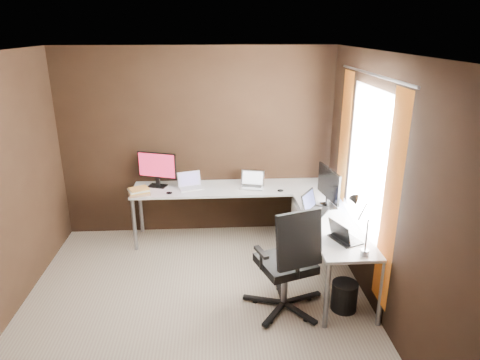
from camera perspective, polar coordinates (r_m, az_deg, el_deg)
name	(u,v)px	position (r m, az deg, el deg)	size (l,w,h in m)	color
room	(228,187)	(4.06, -1.63, -0.90)	(3.60, 3.60, 2.50)	tan
desk	(267,204)	(5.22, 3.57, -3.18)	(2.65, 2.25, 0.73)	white
drawer_pedestal	(310,227)	(5.57, 9.38, -6.14)	(0.42, 0.50, 0.60)	white
monitor_left	(157,167)	(5.65, -11.01, 1.65)	(0.51, 0.22, 0.46)	black
monitor_right	(329,185)	(5.01, 11.76, -0.71)	(0.17, 0.56, 0.46)	black
laptop_white	(190,184)	(5.60, -6.65, -0.59)	(0.35, 0.29, 0.20)	white
laptop_silver	(252,184)	(5.59, 1.62, -0.49)	(0.35, 0.28, 0.21)	silver
laptop_black_big	(313,207)	(4.93, 9.73, -3.61)	(0.39, 0.41, 0.22)	black
laptop_black_small	(343,236)	(4.33, 13.59, -7.33)	(0.31, 0.36, 0.21)	black
book_stack	(139,191)	(5.49, -13.31, -1.49)	(0.31, 0.28, 0.08)	tan
mouse_left	(169,193)	(5.44, -9.42, -1.71)	(0.08, 0.05, 0.03)	black
mouse_corner	(280,191)	(5.46, 5.41, -1.41)	(0.08, 0.05, 0.03)	black
desk_lamp	(359,218)	(4.02, 15.56, -4.86)	(0.19, 0.22, 0.56)	slate
office_chair	(287,280)	(4.39, 6.27, -13.14)	(0.64, 0.68, 1.14)	black
wastebasket	(344,296)	(4.59, 13.73, -14.80)	(0.26, 0.26, 0.30)	black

